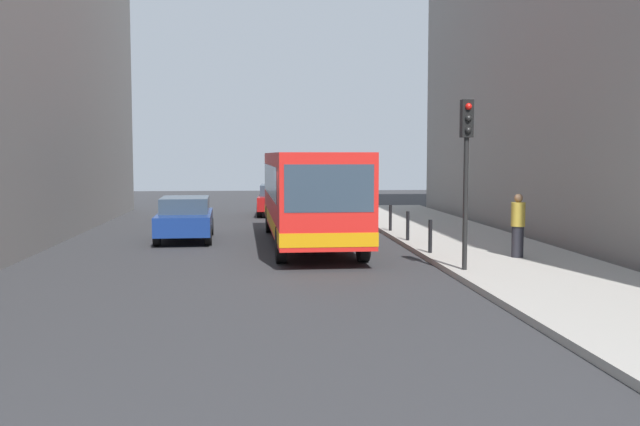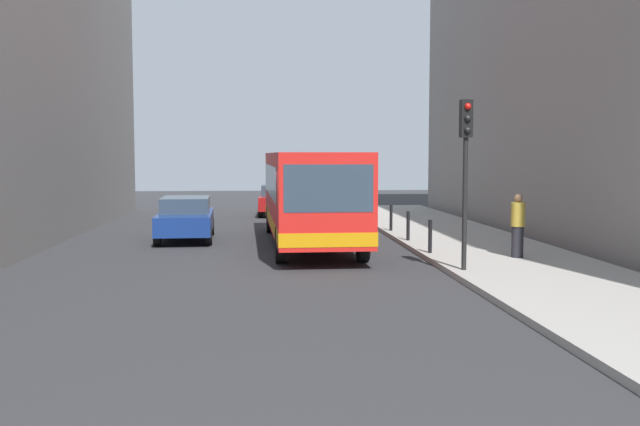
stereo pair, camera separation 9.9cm
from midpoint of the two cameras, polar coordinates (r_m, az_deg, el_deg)
name	(u,v)px [view 2 (the right image)]	position (r m, az deg, el deg)	size (l,w,h in m)	color
ground_plane	(311,263)	(19.76, -0.58, -3.94)	(80.00, 80.00, 0.00)	#2D2D30
sidewalk	(504,258)	(20.86, 14.40, -3.42)	(4.40, 40.00, 0.15)	#9E9991
bus	(309,192)	(23.61, -0.77, 1.67)	(2.72, 11.06, 3.00)	red
car_beside_bus	(186,217)	(25.31, -10.43, -0.35)	(2.00, 4.47, 1.48)	navy
car_behind_bus	(279,199)	(35.45, -3.21, 1.12)	(2.02, 4.48, 1.48)	maroon
traffic_light	(466,152)	(17.74, 11.57, 4.74)	(0.28, 0.33, 4.10)	black
bollard_near	(430,236)	(20.81, 8.81, -1.82)	(0.11, 0.11, 0.95)	black
bollard_mid	(408,226)	(23.76, 7.07, -1.01)	(0.11, 0.11, 0.95)	black
bollard_far	(391,218)	(26.73, 5.73, -0.38)	(0.11, 0.11, 0.95)	black
pedestrian_near_signal	(518,226)	(20.36, 15.45, -0.97)	(0.38, 0.38, 1.73)	#26262D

